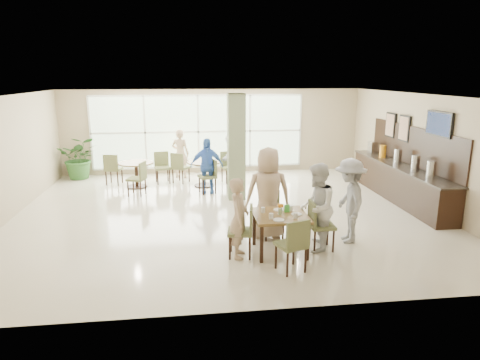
{
  "coord_description": "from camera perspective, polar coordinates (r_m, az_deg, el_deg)",
  "views": [
    {
      "loc": [
        -0.89,
        -9.88,
        3.26
      ],
      "look_at": [
        0.2,
        -1.2,
        1.1
      ],
      "focal_mm": 32.0,
      "sensor_mm": 36.0,
      "label": 1
    }
  ],
  "objects": [
    {
      "name": "framed_art_b",
      "position": [
        13.14,
        19.42,
        6.93
      ],
      "size": [
        0.05,
        0.55,
        0.7
      ],
      "color": "black",
      "rests_on": "ground"
    },
    {
      "name": "teen_left",
      "position": [
        7.75,
        -0.14,
        -5.1
      ],
      "size": [
        0.44,
        0.6,
        1.49
      ],
      "primitive_type": "imported",
      "rotation": [
        0.0,
        0.0,
        1.39
      ],
      "color": "tan",
      "rests_on": "ground"
    },
    {
      "name": "round_table_right",
      "position": [
        12.82,
        -4.83,
        1.63
      ],
      "size": [
        1.01,
        1.01,
        0.75
      ],
      "color": "brown",
      "rests_on": "ground"
    },
    {
      "name": "potted_plant",
      "position": [
        14.6,
        -20.6,
        2.81
      ],
      "size": [
        1.33,
        1.33,
        1.37
      ],
      "primitive_type": "imported",
      "rotation": [
        0.0,
        0.0,
        0.08
      ],
      "color": "#2B5B24",
      "rests_on": "ground"
    },
    {
      "name": "buffet_counter",
      "position": [
        12.11,
        20.56,
        0.04
      ],
      "size": [
        0.64,
        4.7,
        1.95
      ],
      "color": "black",
      "rests_on": "ground"
    },
    {
      "name": "wall_tv",
      "position": [
        11.02,
        25.01,
        6.8
      ],
      "size": [
        0.06,
        1.0,
        0.58
      ],
      "color": "black",
      "rests_on": "ground"
    },
    {
      "name": "ground",
      "position": [
        10.45,
        -1.91,
        -4.33
      ],
      "size": [
        10.0,
        10.0,
        0.0
      ],
      "primitive_type": "plane",
      "color": "beige",
      "rests_on": "ground"
    },
    {
      "name": "framed_art_a",
      "position": [
        12.43,
        21.04,
        6.44
      ],
      "size": [
        0.05,
        0.55,
        0.7
      ],
      "color": "black",
      "rests_on": "ground"
    },
    {
      "name": "room_shell",
      "position": [
        10.05,
        -1.99,
        4.94
      ],
      "size": [
        10.0,
        10.0,
        10.0
      ],
      "color": "white",
      "rests_on": "ground"
    },
    {
      "name": "teen_far",
      "position": [
        8.63,
        3.76,
        -1.77
      ],
      "size": [
        0.94,
        0.55,
        1.88
      ],
      "primitive_type": "imported",
      "rotation": [
        0.0,
        0.0,
        3.09
      ],
      "color": "tan",
      "rests_on": "ground"
    },
    {
      "name": "chairs_main_table",
      "position": [
        8.05,
        5.51,
        -6.45
      ],
      "size": [
        2.07,
        2.1,
        0.95
      ],
      "color": "#5F6638",
      "rests_on": "ground"
    },
    {
      "name": "adult_b",
      "position": [
        12.8,
        -0.9,
        3.07
      ],
      "size": [
        0.99,
        1.71,
        1.73
      ],
      "primitive_type": "imported",
      "rotation": [
        0.0,
        0.0,
        -1.77
      ],
      "color": "white",
      "rests_on": "ground"
    },
    {
      "name": "chairs_table_right",
      "position": [
        12.85,
        -4.58,
        1.3
      ],
      "size": [
        2.09,
        1.9,
        0.95
      ],
      "color": "#5F6638",
      "rests_on": "ground"
    },
    {
      "name": "chairs_table_left",
      "position": [
        12.98,
        -13.49,
        1.1
      ],
      "size": [
        2.0,
        1.91,
        0.95
      ],
      "color": "#5F6638",
      "rests_on": "ground"
    },
    {
      "name": "window_bank",
      "position": [
        14.47,
        -5.58,
        6.42
      ],
      "size": [
        7.0,
        0.04,
        7.0
      ],
      "color": "silver",
      "rests_on": "ground"
    },
    {
      "name": "adult_standing",
      "position": [
        13.91,
        -7.96,
        3.51
      ],
      "size": [
        0.67,
        0.55,
        1.58
      ],
      "primitive_type": "imported",
      "rotation": [
        0.0,
        0.0,
        2.79
      ],
      "color": "tan",
      "rests_on": "ground"
    },
    {
      "name": "tabletop_clutter",
      "position": [
        7.93,
        5.59,
        -4.21
      ],
      "size": [
        0.73,
        0.77,
        0.21
      ],
      "color": "white",
      "rests_on": "main_table"
    },
    {
      "name": "teen_right",
      "position": [
        8.16,
        10.18,
        -3.61
      ],
      "size": [
        0.88,
        0.99,
        1.68
      ],
      "primitive_type": "imported",
      "rotation": [
        0.0,
        0.0,
        -1.93
      ],
      "color": "white",
      "rests_on": "ground"
    },
    {
      "name": "main_table",
      "position": [
        7.99,
        5.35,
        -5.18
      ],
      "size": [
        0.99,
        0.99,
        0.75
      ],
      "color": "brown",
      "rests_on": "ground"
    },
    {
      "name": "column",
      "position": [
        11.31,
        -0.51,
        4.4
      ],
      "size": [
        0.45,
        0.45,
        2.8
      ],
      "primitive_type": "cube",
      "color": "#697A55",
      "rests_on": "ground"
    },
    {
      "name": "adult_a",
      "position": [
        12.0,
        -4.46,
        1.9
      ],
      "size": [
        0.92,
        0.53,
        1.56
      ],
      "primitive_type": "imported",
      "rotation": [
        0.0,
        0.0,
        -0.01
      ],
      "color": "#4679D2",
      "rests_on": "ground"
    },
    {
      "name": "round_table_left",
      "position": [
        13.01,
        -13.67,
        1.48
      ],
      "size": [
        1.03,
        1.03,
        0.75
      ],
      "color": "brown",
      "rests_on": "ground"
    },
    {
      "name": "teen_standing",
      "position": [
        8.7,
        14.36,
        -2.7
      ],
      "size": [
        0.75,
        1.16,
        1.69
      ],
      "primitive_type": "imported",
      "rotation": [
        0.0,
        0.0,
        -1.69
      ],
      "color": "#98989B",
      "rests_on": "ground"
    }
  ]
}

